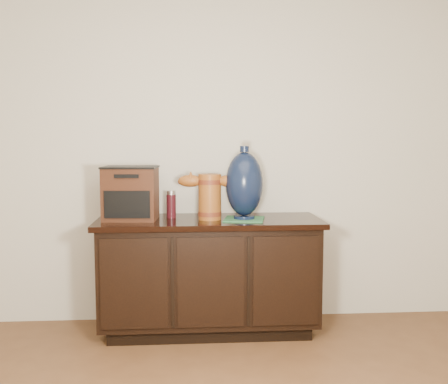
{
  "coord_description": "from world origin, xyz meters",
  "views": [
    {
      "loc": [
        -0.14,
        -1.16,
        1.28
      ],
      "look_at": [
        0.1,
        2.18,
        0.94
      ],
      "focal_mm": 42.0,
      "sensor_mm": 36.0,
      "label": 1
    }
  ],
  "objects": [
    {
      "name": "tv_radio",
      "position": [
        -0.51,
        2.24,
        0.93
      ],
      "size": [
        0.36,
        0.3,
        0.35
      ],
      "rotation": [
        0.0,
        0.0,
        -0.07
      ],
      "color": "#391B0E",
      "rests_on": "sideboard"
    },
    {
      "name": "terracotta_vessel",
      "position": [
        0.0,
        2.2,
        0.92
      ],
      "size": [
        0.42,
        0.17,
        0.29
      ],
      "rotation": [
        0.0,
        0.0,
        -0.13
      ],
      "color": "#9D551C",
      "rests_on": "sideboard"
    },
    {
      "name": "sideboard",
      "position": [
        0.0,
        2.23,
        0.39
      ],
      "size": [
        1.46,
        0.56,
        0.75
      ],
      "color": "black",
      "rests_on": "ground"
    },
    {
      "name": "room",
      "position": [
        0.0,
        0.0,
        1.3
      ],
      "size": [
        5.0,
        5.0,
        5.0
      ],
      "color": "brown",
      "rests_on": "ground"
    },
    {
      "name": "spray_can",
      "position": [
        -0.25,
        2.3,
        0.84
      ],
      "size": [
        0.06,
        0.06,
        0.18
      ],
      "color": "#540E18",
      "rests_on": "sideboard"
    },
    {
      "name": "green_mat",
      "position": [
        0.23,
        2.18,
        0.76
      ],
      "size": [
        0.29,
        0.29,
        0.01
      ],
      "primitive_type": "cube",
      "rotation": [
        0.0,
        0.0,
        -0.2
      ],
      "color": "#2C6338",
      "rests_on": "sideboard"
    },
    {
      "name": "lamp_base",
      "position": [
        0.23,
        2.18,
        0.99
      ],
      "size": [
        0.28,
        0.28,
        0.47
      ],
      "rotation": [
        0.0,
        0.0,
        -0.2
      ],
      "color": "black",
      "rests_on": "green_mat"
    }
  ]
}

